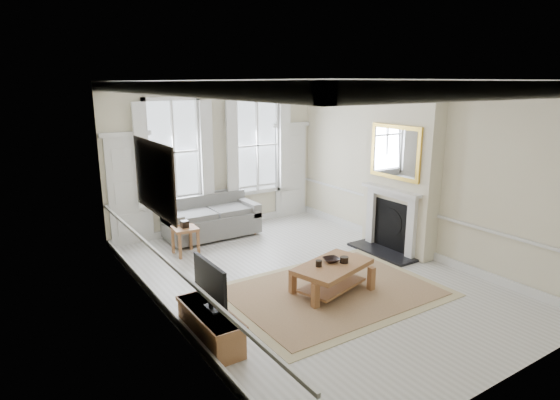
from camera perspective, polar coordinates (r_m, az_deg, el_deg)
floor at (r=8.42m, az=3.49°, el=-9.50°), size 7.20×7.20×0.00m
ceiling at (r=7.72m, az=3.87°, el=14.31°), size 7.20×7.20×0.00m
back_wall at (r=10.94m, az=-7.72°, el=5.21°), size 5.20×0.00×5.20m
left_wall at (r=6.71m, az=-14.43°, el=-0.76°), size 0.00×7.20×7.20m
right_wall at (r=9.66m, az=16.16°, el=3.60°), size 0.00×7.20×7.20m
window_left at (r=10.46m, az=-12.85°, el=5.69°), size 1.26×0.20×2.20m
window_right at (r=11.36m, az=-2.84°, el=6.66°), size 1.26×0.20×2.20m
door_left at (r=10.31m, az=-17.84°, el=0.99°), size 0.90×0.08×2.30m
door_right at (r=12.01m, az=1.31°, el=3.47°), size 0.90×0.08×2.30m
painting at (r=6.92m, az=-15.10°, el=2.63°), size 0.05×1.66×1.06m
chimney_breast at (r=9.66m, az=14.58°, el=3.70°), size 0.35×1.70×3.38m
hearth at (r=9.79m, az=12.28°, el=-6.20°), size 0.55×1.50×0.05m
fireplace at (r=9.71m, az=13.33°, el=-2.04°), size 0.21×1.45×1.33m
mirror at (r=9.44m, az=13.82°, el=5.67°), size 0.06×1.26×1.06m
sofa at (r=10.62m, az=-8.46°, el=-2.44°), size 2.03×0.99×0.90m
side_table at (r=9.56m, az=-11.50°, el=-3.92°), size 0.50×0.50×0.57m
rug at (r=7.93m, az=6.34°, el=-11.03°), size 3.50×2.60×0.02m
coffee_table at (r=7.77m, az=6.43°, el=-8.35°), size 1.48×1.10×0.50m
ceramic_pot_a at (r=7.61m, az=4.74°, el=-7.72°), size 0.10×0.10×0.10m
ceramic_pot_b at (r=7.80m, az=7.83°, el=-7.23°), size 0.14×0.14×0.10m
bowl at (r=7.83m, az=6.27°, el=-7.26°), size 0.31×0.31×0.07m
tv_stand at (r=6.51m, az=-8.50°, el=-14.95°), size 0.41×1.27×0.45m
tv at (r=6.24m, az=-8.52°, el=-9.91°), size 0.08×0.90×0.68m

